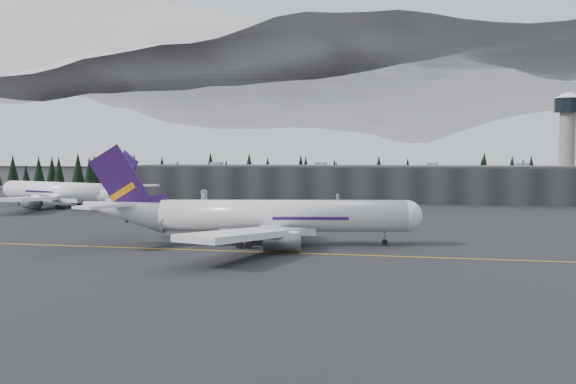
% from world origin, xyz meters
% --- Properties ---
extents(ground, '(1400.00, 1400.00, 0.00)m').
position_xyz_m(ground, '(0.00, 0.00, 0.00)').
color(ground, black).
rests_on(ground, ground).
extents(taxiline, '(400.00, 0.40, 0.02)m').
position_xyz_m(taxiline, '(0.00, -2.00, 0.01)').
color(taxiline, gold).
rests_on(taxiline, ground).
extents(terminal, '(160.00, 30.00, 12.60)m').
position_xyz_m(terminal, '(0.00, 125.00, 6.30)').
color(terminal, black).
rests_on(terminal, ground).
extents(control_tower, '(10.00, 10.00, 37.70)m').
position_xyz_m(control_tower, '(75.00, 128.00, 23.41)').
color(control_tower, gray).
rests_on(control_tower, ground).
extents(treeline, '(360.00, 20.00, 15.00)m').
position_xyz_m(treeline, '(0.00, 162.00, 7.50)').
color(treeline, black).
rests_on(treeline, ground).
extents(mountain_ridge, '(4400.00, 900.00, 420.00)m').
position_xyz_m(mountain_ridge, '(0.00, 1000.00, 0.00)').
color(mountain_ridge, white).
rests_on(mountain_ridge, ground).
extents(jet_main, '(62.44, 57.13, 18.52)m').
position_xyz_m(jet_main, '(-3.59, 6.37, 5.22)').
color(jet_main, silver).
rests_on(jet_main, ground).
extents(jet_parked, '(58.84, 53.02, 17.77)m').
position_xyz_m(jet_parked, '(-80.91, 72.68, 5.01)').
color(jet_parked, white).
rests_on(jet_parked, ground).
extents(gse_vehicle_a, '(2.27, 4.86, 1.35)m').
position_xyz_m(gse_vehicle_a, '(-44.93, 96.66, 0.67)').
color(gse_vehicle_a, white).
rests_on(gse_vehicle_a, ground).
extents(gse_vehicle_b, '(3.99, 3.50, 1.30)m').
position_xyz_m(gse_vehicle_b, '(0.14, 98.78, 0.65)').
color(gse_vehicle_b, '#BABABC').
rests_on(gse_vehicle_b, ground).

